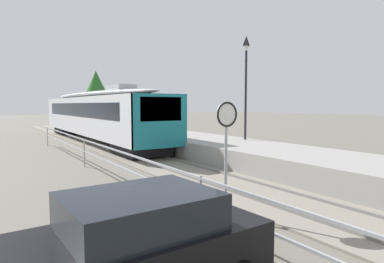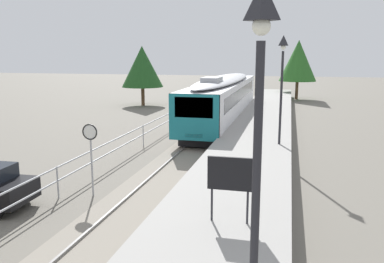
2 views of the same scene
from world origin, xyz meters
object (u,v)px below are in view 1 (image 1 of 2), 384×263
Objects in this scene: speed_limit_sign at (227,130)px; parked_hatchback_black at (127,249)px; commuter_train at (96,113)px; platform_lamp_mid_platform at (246,68)px.

speed_limit_sign is 0.69× the size of parked_hatchback_black.
parked_hatchback_black is at bearing -105.81° from commuter_train.
platform_lamp_mid_platform reaches higher than parked_hatchback_black.
commuter_train is 17.65m from speed_limit_sign.
platform_lamp_mid_platform is (4.60, -10.68, 2.47)m from commuter_train.
commuter_train is 4.99× the size of parked_hatchback_black.
commuter_train is at bearing 82.93° from speed_limit_sign.
commuter_train is at bearing 113.28° from platform_lamp_mid_platform.
speed_limit_sign is (-2.17, -17.51, -0.02)m from commuter_train.
commuter_train is 11.89m from platform_lamp_mid_platform.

